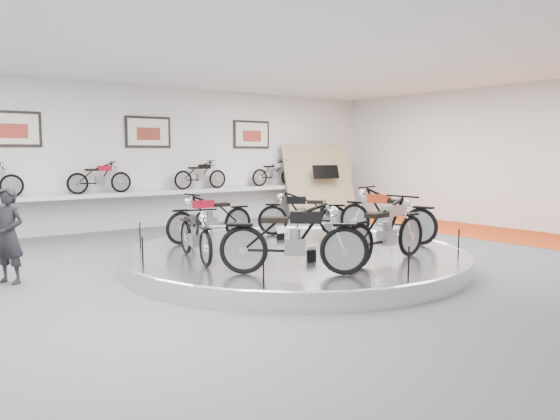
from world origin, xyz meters
TOP-DOWN VIEW (x-y plane):
  - floor at (0.00, 0.00)m, footprint 16.00×16.00m
  - ceiling at (0.00, 0.00)m, footprint 16.00×16.00m
  - wall_back at (0.00, 7.00)m, footprint 16.00×0.00m
  - wall_right at (8.00, 0.00)m, footprint 0.00×14.00m
  - orange_carpet_strip at (6.80, 0.00)m, footprint 2.40×12.60m
  - dado_band at (0.00, 6.98)m, footprint 15.68×0.04m
  - display_platform at (0.00, 0.30)m, footprint 6.40×6.40m
  - platform_rim at (0.00, 0.30)m, footprint 6.40×6.40m
  - shelf at (0.00, 6.70)m, footprint 11.00×0.55m
  - poster_left at (-3.50, 6.96)m, footprint 1.35×0.06m
  - poster_center at (0.00, 6.96)m, footprint 1.35×0.06m
  - poster_right at (3.50, 6.96)m, footprint 1.35×0.06m
  - display_panel at (5.60, 6.10)m, footprint 2.56×1.52m
  - shelf_bike_b at (-1.50, 6.70)m, footprint 1.22×0.43m
  - shelf_bike_c at (1.50, 6.70)m, footprint 1.22×0.43m
  - shelf_bike_d at (4.20, 6.70)m, footprint 1.22×0.43m
  - bike_a at (1.27, 1.59)m, footprint 1.71×1.55m
  - bike_b at (-0.77, 2.12)m, footprint 1.73×0.66m
  - bike_c at (-1.96, 0.53)m, footprint 0.87×1.64m
  - bike_d at (-1.31, -1.35)m, footprint 1.89×1.72m
  - bike_e at (0.51, -1.53)m, footprint 1.94×0.91m
  - bike_f at (2.15, -0.03)m, footprint 1.09×2.01m
  - visitor at (-4.59, 1.96)m, footprint 0.64×0.69m

SIDE VIEW (x-z plane):
  - floor at x=0.00m, z-range 0.00..0.00m
  - orange_carpet_strip at x=6.80m, z-range 0.00..0.01m
  - display_platform at x=0.00m, z-range 0.00..0.30m
  - platform_rim at x=0.00m, z-range 0.22..0.32m
  - dado_band at x=0.00m, z-range 0.00..1.10m
  - bike_c at x=-1.96m, z-range 0.30..1.21m
  - visitor at x=-4.59m, z-range 0.00..1.57m
  - bike_b at x=-0.77m, z-range 0.30..1.31m
  - bike_a at x=1.27m, z-range 0.30..1.31m
  - bike_e at x=0.51m, z-range 0.30..1.40m
  - bike_d at x=-1.31m, z-range 0.30..1.42m
  - bike_f at x=2.15m, z-range 0.30..1.42m
  - shelf at x=0.00m, z-range 0.95..1.05m
  - display_panel at x=5.60m, z-range 0.10..2.40m
  - shelf_bike_b at x=-1.50m, z-range 1.05..1.78m
  - shelf_bike_c at x=1.50m, z-range 1.05..1.78m
  - shelf_bike_d at x=4.20m, z-range 1.05..1.78m
  - wall_back at x=0.00m, z-range -6.00..10.00m
  - wall_right at x=8.00m, z-range -5.00..9.00m
  - poster_left at x=-3.50m, z-range 2.26..3.14m
  - poster_center at x=0.00m, z-range 2.26..3.14m
  - poster_right at x=3.50m, z-range 2.26..3.14m
  - ceiling at x=0.00m, z-range 4.00..4.00m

